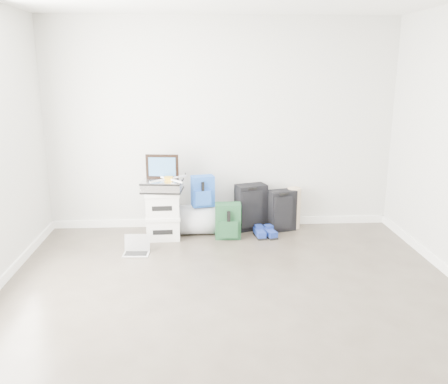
{
  "coord_description": "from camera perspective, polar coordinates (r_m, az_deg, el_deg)",
  "views": [
    {
      "loc": [
        -0.31,
        -3.61,
        2.07
      ],
      "look_at": [
        0.0,
        1.9,
        0.62
      ],
      "focal_mm": 38.0,
      "sensor_mm": 36.0,
      "label": 1
    }
  ],
  "objects": [
    {
      "name": "rolled_rug",
      "position": [
        6.34,
        8.38,
        -1.9
      ],
      "size": [
        0.18,
        0.18,
        0.55
      ],
      "primitive_type": "cylinder",
      "color": "tan",
      "rests_on": "ground"
    },
    {
      "name": "painting",
      "position": [
        5.88,
        -7.45,
        3.05
      ],
      "size": [
        0.4,
        0.07,
        0.3
      ],
      "rotation": [
        0.0,
        0.0,
        -0.11
      ],
      "color": "black",
      "rests_on": "briefcase"
    },
    {
      "name": "drone",
      "position": [
        5.78,
        -6.7,
        1.6
      ],
      "size": [
        0.43,
        0.43,
        0.05
      ],
      "rotation": [
        0.0,
        0.0,
        -0.09
      ],
      "color": "gold",
      "rests_on": "briefcase"
    },
    {
      "name": "boxes_stack",
      "position": [
        5.93,
        -7.33,
        -2.73
      ],
      "size": [
        0.43,
        0.35,
        0.6
      ],
      "rotation": [
        0.0,
        0.0,
        0.03
      ],
      "color": "silver",
      "rests_on": "ground"
    },
    {
      "name": "briefcase",
      "position": [
        5.83,
        -7.44,
        0.73
      ],
      "size": [
        0.51,
        0.4,
        0.14
      ],
      "primitive_type": "cube",
      "rotation": [
        0.0,
        0.0,
        -0.11
      ],
      "color": "#B2B2B7",
      "rests_on": "boxes_stack"
    },
    {
      "name": "carry_on",
      "position": [
        6.23,
        6.98,
        -2.21
      ],
      "size": [
        0.38,
        0.29,
        0.53
      ],
      "rotation": [
        0.0,
        0.0,
        0.25
      ],
      "color": "black",
      "rests_on": "ground"
    },
    {
      "name": "duffel_bag",
      "position": [
        6.08,
        -2.54,
        -3.31
      ],
      "size": [
        0.62,
        0.39,
        0.38
      ],
      "primitive_type": "cylinder",
      "rotation": [
        0.0,
        1.57,
        0.02
      ],
      "color": "#9D9FA5",
      "rests_on": "ground"
    },
    {
      "name": "laptop",
      "position": [
        5.57,
        -10.47,
        -6.78
      ],
      "size": [
        0.3,
        0.22,
        0.21
      ],
      "rotation": [
        0.0,
        0.0,
        -0.05
      ],
      "color": "silver",
      "rests_on": "ground"
    },
    {
      "name": "blue_backpack",
      "position": [
        5.95,
        -2.58,
        0.04
      ],
      "size": [
        0.31,
        0.25,
        0.39
      ],
      "rotation": [
        0.0,
        0.0,
        0.22
      ],
      "color": "#164294",
      "rests_on": "duffel_bag"
    },
    {
      "name": "ground",
      "position": [
        4.17,
        1.51,
        -15.04
      ],
      "size": [
        5.0,
        5.0,
        0.0
      ],
      "primitive_type": "plane",
      "color": "#3D352C",
      "rests_on": "ground"
    },
    {
      "name": "room_envelope",
      "position": [
        3.66,
        1.67,
        9.25
      ],
      "size": [
        4.52,
        5.02,
        2.71
      ],
      "color": "beige",
      "rests_on": "ground"
    },
    {
      "name": "large_suitcase",
      "position": [
        6.22,
        3.26,
        -1.83
      ],
      "size": [
        0.44,
        0.35,
        0.6
      ],
      "rotation": [
        0.0,
        0.0,
        0.31
      ],
      "color": "black",
      "rests_on": "ground"
    },
    {
      "name": "shoes",
      "position": [
        6.02,
        4.89,
        -4.97
      ],
      "size": [
        0.29,
        0.3,
        0.09
      ],
      "rotation": [
        0.0,
        0.0,
        0.21
      ],
      "color": "black",
      "rests_on": "ground"
    },
    {
      "name": "green_backpack",
      "position": [
        5.91,
        0.49,
        -3.58
      ],
      "size": [
        0.32,
        0.24,
        0.44
      ],
      "rotation": [
        0.0,
        0.0,
        -0.03
      ],
      "color": "#133421",
      "rests_on": "ground"
    }
  ]
}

